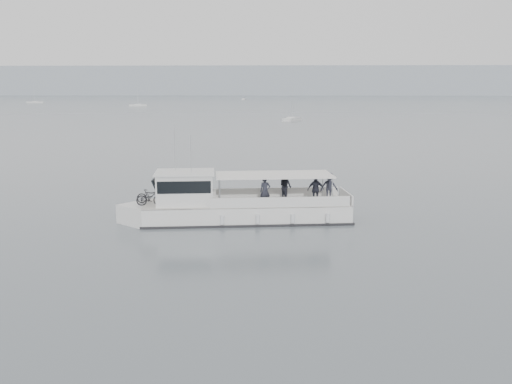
{
  "coord_description": "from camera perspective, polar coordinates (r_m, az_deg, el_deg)",
  "views": [
    {
      "loc": [
        1.76,
        -29.59,
        7.12
      ],
      "look_at": [
        0.59,
        0.59,
        1.6
      ],
      "focal_mm": 40.0,
      "sensor_mm": 36.0,
      "label": 1
    }
  ],
  "objects": [
    {
      "name": "tour_boat",
      "position": [
        30.82,
        -2.96,
        -1.37
      ],
      "size": [
        12.67,
        4.35,
        5.27
      ],
      "rotation": [
        0.0,
        0.0,
        0.12
      ],
      "color": "silver",
      "rests_on": "ground"
    },
    {
      "name": "moored_fleet",
      "position": [
        219.17,
        -4.06,
        8.57
      ],
      "size": [
        429.3,
        300.36,
        9.94
      ],
      "color": "silver",
      "rests_on": "ground"
    },
    {
      "name": "ground",
      "position": [
        30.48,
        -1.15,
        -3.15
      ],
      "size": [
        1400.0,
        1400.0,
        0.0
      ],
      "primitive_type": "plane",
      "color": "#525C61",
      "rests_on": "ground"
    },
    {
      "name": "headland",
      "position": [
        589.63,
        2.08,
        11.02
      ],
      "size": [
        1400.0,
        90.0,
        28.0
      ],
      "primitive_type": "cube",
      "color": "#939EA8",
      "rests_on": "ground"
    }
  ]
}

